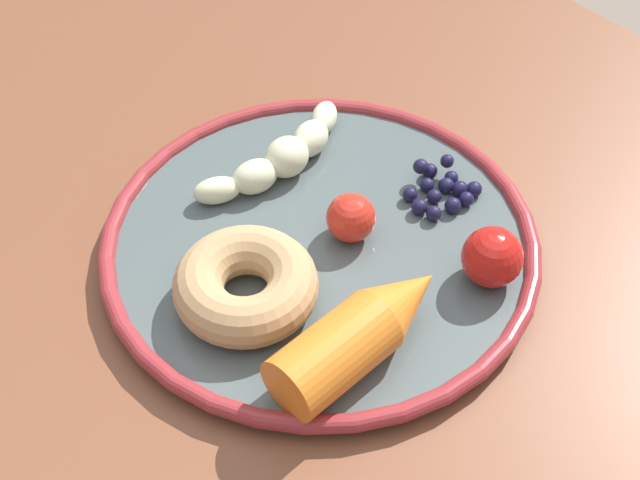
# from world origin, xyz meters

# --- Properties ---
(dining_table) EXTENTS (0.92, 0.87, 0.75)m
(dining_table) POSITION_xyz_m (0.00, 0.00, 0.65)
(dining_table) COLOR brown
(dining_table) RESTS_ON ground_plane
(plate) EXTENTS (0.30, 0.30, 0.02)m
(plate) POSITION_xyz_m (0.06, 0.05, 0.76)
(plate) COLOR #4C5858
(plate) RESTS_ON dining_table
(banana) EXTENTS (0.05, 0.15, 0.03)m
(banana) POSITION_xyz_m (-0.02, 0.07, 0.77)
(banana) COLOR beige
(banana) RESTS_ON plate
(carrot_orange) EXTENTS (0.05, 0.13, 0.04)m
(carrot_orange) POSITION_xyz_m (0.14, 0.00, 0.78)
(carrot_orange) COLOR orange
(carrot_orange) RESTS_ON plate
(donut) EXTENTS (0.12, 0.12, 0.03)m
(donut) POSITION_xyz_m (0.07, -0.02, 0.78)
(donut) COLOR tan
(donut) RESTS_ON plate
(blueberry_pile) EXTENTS (0.05, 0.05, 0.02)m
(blueberry_pile) POSITION_xyz_m (0.08, 0.14, 0.77)
(blueberry_pile) COLOR #191638
(blueberry_pile) RESTS_ON plate
(tomato_near) EXTENTS (0.04, 0.04, 0.04)m
(tomato_near) POSITION_xyz_m (0.16, 0.11, 0.78)
(tomato_near) COLOR red
(tomato_near) RESTS_ON plate
(tomato_mid) EXTENTS (0.03, 0.03, 0.03)m
(tomato_mid) POSITION_xyz_m (0.07, 0.07, 0.78)
(tomato_mid) COLOR red
(tomato_mid) RESTS_ON plate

